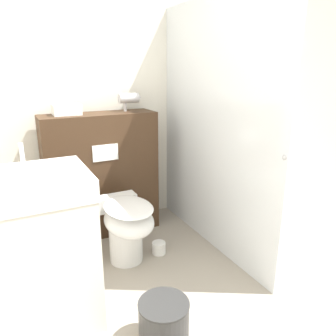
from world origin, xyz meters
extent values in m
cube|color=silver|center=(0.00, 1.95, 1.25)|extent=(8.00, 0.06, 2.50)
cube|color=#3D2819|center=(-0.36, 1.72, 0.56)|extent=(0.99, 0.32, 1.11)
cube|color=white|center=(-0.36, 1.56, 0.80)|extent=(0.22, 0.01, 0.14)
cube|color=silver|center=(0.41, 1.10, 1.01)|extent=(0.01, 1.63, 2.02)
sphere|color=#B2B2B7|center=(0.41, 0.32, 0.97)|extent=(0.04, 0.04, 0.04)
cylinder|color=white|center=(-0.35, 1.15, 0.18)|extent=(0.26, 0.26, 0.37)
ellipsoid|color=white|center=(-0.35, 1.06, 0.39)|extent=(0.36, 0.50, 0.20)
ellipsoid|color=white|center=(-0.35, 1.06, 0.50)|extent=(0.35, 0.49, 0.02)
cube|color=white|center=(-0.35, 1.35, 0.43)|extent=(0.32, 0.13, 0.12)
cube|color=beige|center=(-1.03, 0.75, 0.41)|extent=(0.63, 0.53, 0.83)
cube|color=white|center=(-1.03, 0.75, 0.89)|extent=(0.64, 0.54, 0.12)
cylinder|color=silver|center=(-1.03, 0.89, 1.02)|extent=(0.02, 0.02, 0.14)
cylinder|color=#B7B7BC|center=(-0.06, 1.75, 1.23)|extent=(0.18, 0.09, 0.09)
cone|color=#B7B7BC|center=(0.04, 1.75, 1.23)|extent=(0.03, 0.07, 0.07)
cylinder|color=#B7B7BC|center=(-0.10, 1.75, 1.17)|extent=(0.03, 0.03, 0.11)
cube|color=white|center=(-0.61, 1.74, 1.16)|extent=(0.22, 0.18, 0.09)
cylinder|color=white|center=(-0.08, 1.12, 0.05)|extent=(0.11, 0.11, 0.10)
cylinder|color=#2D2D2D|center=(-0.45, 0.26, 0.13)|extent=(0.28, 0.28, 0.26)
cylinder|color=#2D2D2D|center=(-0.45, 0.26, 0.26)|extent=(0.29, 0.29, 0.01)
camera|label=1|loc=(-1.10, -1.07, 1.49)|focal=35.00mm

